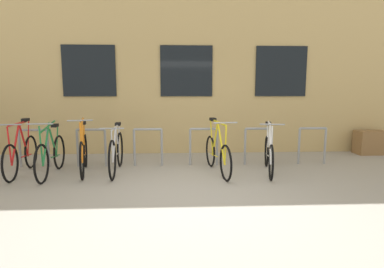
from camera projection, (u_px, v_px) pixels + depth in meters
name	position (u px, v px, depth m)	size (l,w,h in m)	color
ground_plane	(193.00, 194.00, 4.83)	(42.00, 42.00, 0.00)	#9E998E
storefront_building	(184.00, 50.00, 10.58)	(28.00, 6.14, 6.00)	tan
bike_rack	(176.00, 142.00, 6.62)	(6.64, 0.05, 0.82)	gray
bicycle_red	(21.00, 154.00, 5.96)	(0.44, 1.74, 1.07)	black
bicycle_green	(51.00, 155.00, 5.88)	(0.44, 1.75, 1.07)	black
bicycle_silver	(116.00, 152.00, 6.10)	(0.44, 1.79, 0.97)	black
bicycle_yellow	(217.00, 153.00, 6.06)	(0.45, 1.75, 1.08)	black
bicycle_white	(269.00, 153.00, 6.10)	(0.51, 1.69, 1.04)	black
bicycle_orange	(84.00, 153.00, 6.08)	(0.52, 1.67, 1.11)	black
planter_box	(370.00, 142.00, 7.82)	(0.70, 0.44, 0.60)	olive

